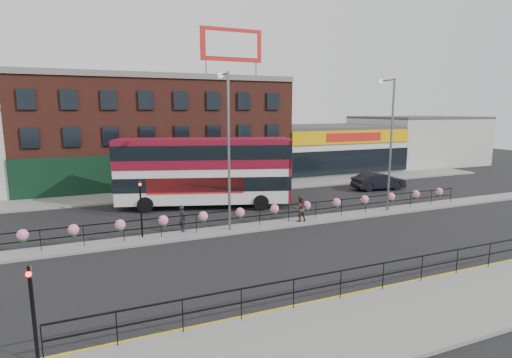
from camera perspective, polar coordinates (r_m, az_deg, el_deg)
name	(u,v)px	position (r m, az deg, el deg)	size (l,w,h in m)	color
ground	(274,226)	(25.28, 2.63, -6.67)	(120.00, 120.00, 0.00)	black
south_pavement	(418,313)	(16.01, 22.17, -17.30)	(60.00, 4.00, 0.15)	gray
north_pavement	(218,190)	(36.16, -5.50, -1.53)	(60.00, 4.00, 0.15)	gray
median	(274,224)	(25.26, 2.64, -6.51)	(60.00, 1.60, 0.15)	gray
yellow_line_inner	(376,288)	(17.56, 16.72, -14.74)	(60.00, 0.10, 0.01)	gold
yellow_line_outer	(379,290)	(17.43, 17.11, -14.94)	(60.00, 0.10, 0.01)	gold
brick_building	(156,130)	(42.39, -14.04, 6.78)	(25.00, 12.21, 10.30)	brown
supermarket	(323,147)	(49.64, 9.62, 4.48)	(15.00, 12.25, 5.30)	silver
warehouse_east	(416,140)	(58.85, 21.88, 5.22)	(14.50, 12.00, 6.30)	#B1B2AD
billboard	(231,45)	(39.53, -3.52, 18.56)	(6.00, 0.29, 4.40)	red
median_railing	(274,209)	(25.00, 2.65, -4.37)	(30.04, 0.56, 1.23)	black
south_railing	(341,278)	(15.76, 12.04, -13.65)	(20.04, 0.05, 1.12)	black
double_decker_bus	(205,165)	(29.70, -7.36, 1.95)	(12.94, 6.63, 5.12)	silver
car	(379,181)	(37.98, 17.10, -0.27)	(4.98, 2.18, 1.59)	black
pedestrian_a	(182,218)	(23.77, -10.47, -5.53)	(0.47, 0.64, 1.59)	black
pedestrian_b	(300,209)	(25.65, 6.29, -4.22)	(0.82, 0.65, 1.65)	#3F2E26
lamp_column_west	(227,138)	(23.20, -4.11, 5.88)	(0.33, 1.61, 9.18)	slate
lamp_column_east	(389,133)	(29.33, 18.50, 6.22)	(0.33, 1.61, 9.17)	slate
traffic_light_south	(32,299)	(11.99, -29.38, -14.68)	(0.15, 0.28, 3.65)	black
traffic_light_median	(140,197)	(22.92, -16.19, -2.43)	(0.15, 0.28, 3.65)	black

